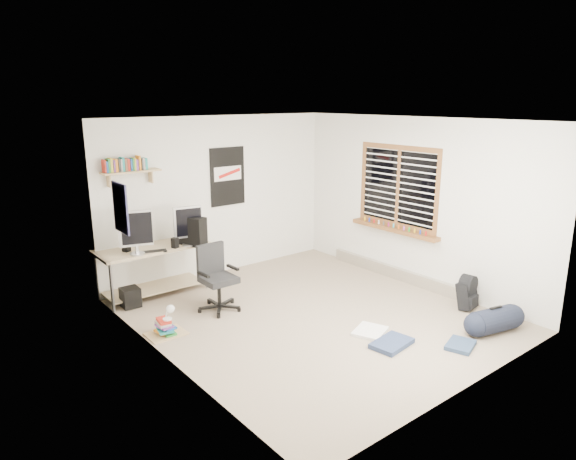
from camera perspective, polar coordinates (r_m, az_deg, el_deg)
floor at (r=6.82m, az=2.74°, el=-9.45°), size 4.00×4.50×0.01m
ceiling at (r=6.23m, az=3.03°, el=12.13°), size 4.00×4.50×0.01m
back_wall at (r=8.19m, az=-7.64°, el=3.76°), size 4.00×0.01×2.50m
left_wall at (r=5.34m, az=-13.48°, el=-2.35°), size 0.01×4.50×2.50m
right_wall at (r=7.85m, az=13.92°, el=2.99°), size 0.01×4.50×2.50m
desk at (r=7.63m, az=-14.73°, el=-4.30°), size 1.62×0.89×0.70m
monitor_left at (r=7.13m, az=-16.52°, el=-0.86°), size 0.45×0.24×0.49m
monitor_right at (r=7.41m, az=-11.03°, el=-0.11°), size 0.42×0.17×0.45m
pc_tower at (r=7.45m, az=-10.58°, el=-0.14°), size 0.33×0.44×0.42m
keyboard at (r=7.28m, az=-14.76°, el=-2.34°), size 0.39×0.22×0.02m
speaker_left at (r=7.35m, az=-17.54°, el=-1.73°), size 0.11×0.11×0.18m
speaker_right at (r=7.35m, az=-12.45°, el=-1.46°), size 0.10×0.10×0.16m
office_chair at (r=6.85m, az=-7.72°, el=-4.98°), size 0.60×0.60×0.89m
wall_shelf at (r=7.37m, az=-17.04°, el=6.23°), size 0.80×0.22×0.24m
poster_back_wall at (r=8.20m, az=-6.72°, el=5.92°), size 0.62×0.03×0.92m
poster_left_wall at (r=6.36m, az=-18.12°, el=2.35°), size 0.02×0.42×0.60m
window at (r=7.96m, az=12.06°, el=4.71°), size 0.10×1.50×1.26m
baseboard_heater at (r=8.30m, az=11.58°, el=-4.58°), size 0.08×2.50×0.18m
backpack at (r=7.32m, az=19.27°, el=-6.82°), size 0.30×0.25×0.36m
duffel_bag at (r=6.78m, az=21.95°, el=-9.37°), size 0.36×0.36×0.59m
tshirt at (r=6.40m, az=9.10°, el=-11.04°), size 0.50×0.47×0.04m
jeans_a at (r=6.14m, az=11.46°, el=-12.24°), size 0.54×0.38×0.05m
jeans_b at (r=6.31m, az=18.62°, el=-12.01°), size 0.44×0.38×0.05m
book_stack at (r=6.40m, az=-13.47°, el=-10.00°), size 0.41×0.34×0.27m
desk_lamp at (r=6.30m, az=-13.35°, el=-8.11°), size 0.12×0.19×0.18m
subwoofer at (r=7.32m, az=-17.11°, el=-7.15°), size 0.24×0.24×0.26m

